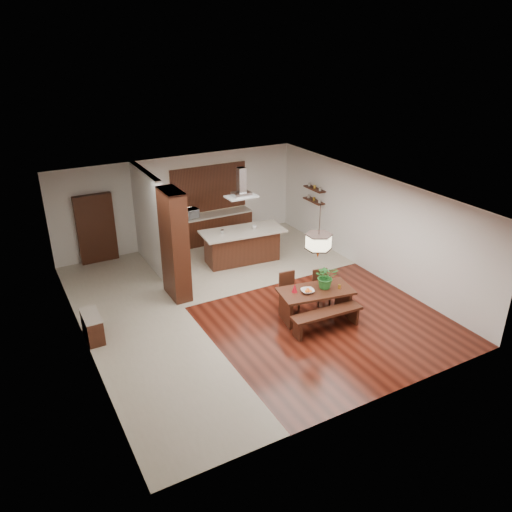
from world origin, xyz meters
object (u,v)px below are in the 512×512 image
dining_chair_left (290,292)px  kitchen_island (242,245)px  hallway_console (92,327)px  island_cup (254,227)px  foliage_plant (326,276)px  dining_bench (326,321)px  pendant_lantern (319,231)px  fruit_bowl (308,291)px  range_hood (241,183)px  microwave (189,214)px  dining_chair_right (322,288)px  dining_table (315,297)px

dining_chair_left → kitchen_island: size_ratio=0.38×
hallway_console → island_cup: size_ratio=6.54×
foliage_plant → kitchen_island: foliage_plant is taller
dining_bench → island_cup: island_cup is taller
pendant_lantern → fruit_bowl: (-0.25, -0.01, -1.47)m
foliage_plant → island_cup: (0.04, 3.65, 0.03)m
dining_chair_left → fruit_bowl: dining_chair_left is taller
range_hood → microwave: 2.50m
hallway_console → dining_chair_right: (5.49, -1.18, 0.13)m
dining_table → foliage_plant: foliage_plant is taller
dining_table → foliage_plant: (0.27, -0.01, 0.50)m
range_hood → kitchen_island: bearing=-90.0°
dining_bench → kitchen_island: bearing=89.3°
kitchen_island → dining_bench: bearing=-85.4°
fruit_bowl → kitchen_island: (0.19, 3.74, -0.25)m
range_hood → fruit_bowl: bearing=-92.8°
dining_bench → pendant_lantern: (0.11, 0.63, 2.00)m
fruit_bowl → island_cup: (0.56, 3.65, 0.30)m
dining_bench → range_hood: bearing=89.3°
dining_table → kitchen_island: 3.73m
dining_chair_right → island_cup: bearing=105.7°
dining_chair_left → kitchen_island: kitchen_island is taller
dining_chair_left → microwave: size_ratio=1.79×
range_hood → microwave: (-0.90, 1.89, -1.37)m
dining_table → dining_bench: bearing=-100.0°
dining_chair_right → fruit_bowl: (-0.78, -0.46, 0.33)m
hallway_console → dining_table: dining_table is taller
island_cup → dining_table: bearing=-94.9°
microwave → dining_chair_left: bearing=-92.3°
dining_bench → dining_chair_right: 1.28m
kitchen_island → island_cup: (0.37, -0.09, 0.55)m
dining_chair_right → dining_chair_left: bearing=-178.3°
microwave → dining_chair_right: bearing=-83.2°
dining_chair_right → pendant_lantern: bearing=-127.5°
fruit_bowl → foliage_plant: bearing=-1.0°
dining_table → dining_bench: dining_table is taller
foliage_plant → dining_chair_right: bearing=61.3°
hallway_console → dining_table: (4.96, -1.63, 0.23)m
island_cup → microwave: 2.36m
hallway_console → island_cup: island_cup is taller
pendant_lantern → range_hood: 3.74m
dining_bench → microwave: 6.37m
kitchen_island → island_cup: bearing=-8.5°
range_hood → microwave: range_hood is taller
hallway_console → dining_table: bearing=-18.2°
dining_chair_left → fruit_bowl: bearing=-74.6°
range_hood → foliage_plant: bearing=-84.9°
dining_chair_left → pendant_lantern: bearing=-54.2°
dining_table → fruit_bowl: size_ratio=6.10×
dining_table → pendant_lantern: 1.70m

